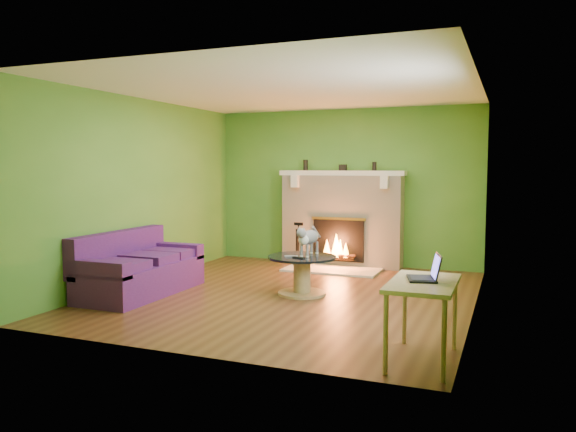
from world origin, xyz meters
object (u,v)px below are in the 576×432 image
at_px(sofa, 138,270).
at_px(cat, 309,241).
at_px(desk, 423,291).
at_px(coffee_table, 302,272).

relative_size(sofa, cat, 2.82).
bearing_deg(cat, desk, -45.47).
distance_m(desk, cat, 2.66).
height_order(coffee_table, desk, desk).
relative_size(sofa, desk, 1.93).
relative_size(coffee_table, cat, 1.40).
xyz_separation_m(sofa, coffee_table, (2.00, 0.73, -0.02)).
distance_m(coffee_table, desk, 2.69).
bearing_deg(desk, sofa, 162.07).
height_order(desk, cat, cat).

